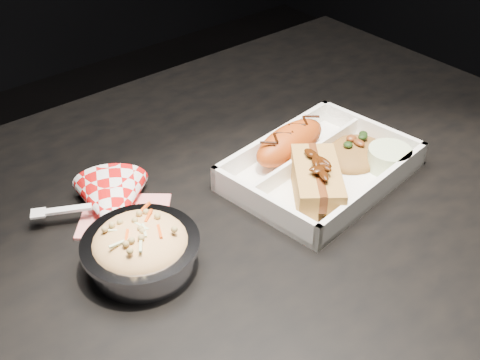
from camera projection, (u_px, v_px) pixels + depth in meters
name	position (u px, v px, depth m)	size (l,w,h in m)	color
dining_table	(224.00, 267.00, 0.82)	(1.20, 0.80, 0.75)	black
food_tray	(320.00, 171.00, 0.83)	(0.27, 0.21, 0.04)	white
fried_pastry	(290.00, 142.00, 0.85)	(0.13, 0.05, 0.05)	#BF4A13
hotdog	(317.00, 179.00, 0.78)	(0.12, 0.13, 0.06)	#BD8940
fried_rice_mound	(355.00, 147.00, 0.86)	(0.10, 0.09, 0.03)	#905F2A
cupcake_liner	(389.00, 158.00, 0.84)	(0.06, 0.06, 0.03)	beige
foil_coleslaw_cup	(141.00, 248.00, 0.68)	(0.14, 0.14, 0.06)	silver
napkin_fork	(113.00, 206.00, 0.76)	(0.17, 0.15, 0.10)	red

